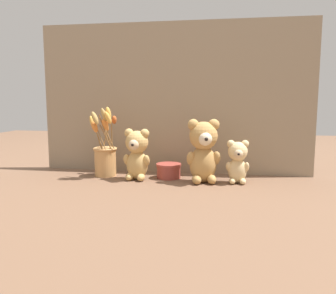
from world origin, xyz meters
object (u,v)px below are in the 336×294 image
object	(u,v)px
decorative_tin_tall	(170,171)
teddy_bear_medium	(137,153)
teddy_bear_small	(238,161)
teddy_bear_large	(203,150)
flower_vase	(105,154)

from	to	relation	value
decorative_tin_tall	teddy_bear_medium	bearing A→B (deg)	-158.61
teddy_bear_small	decorative_tin_tall	size ratio (longest dim) A/B	1.63
teddy_bear_large	flower_vase	world-z (taller)	flower_vase
teddy_bear_medium	teddy_bear_small	bearing A→B (deg)	0.84
teddy_bear_large	teddy_bear_medium	size ratio (longest dim) A/B	1.20
teddy_bear_small	flower_vase	bearing A→B (deg)	176.42
flower_vase	decorative_tin_tall	size ratio (longest dim) A/B	2.86
teddy_bear_medium	teddy_bear_small	world-z (taller)	teddy_bear_medium
teddy_bear_medium	teddy_bear_large	bearing A→B (deg)	-0.96
teddy_bear_medium	decorative_tin_tall	xyz separation A→B (m)	(0.13, 0.05, -0.08)
teddy_bear_medium	decorative_tin_tall	size ratio (longest dim) A/B	2.01
teddy_bear_large	teddy_bear_medium	world-z (taller)	teddy_bear_large
teddy_bear_large	teddy_bear_medium	distance (m)	0.28
teddy_bear_small	decorative_tin_tall	distance (m)	0.30
decorative_tin_tall	flower_vase	bearing A→B (deg)	-178.12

